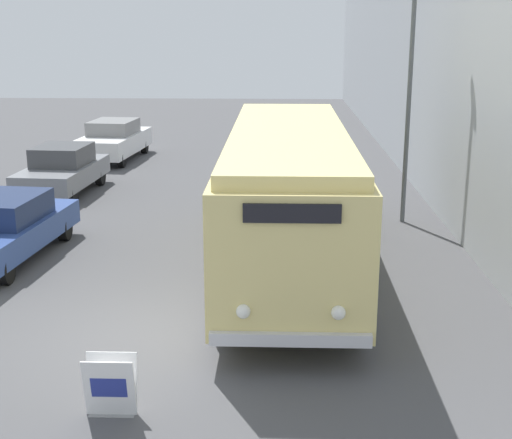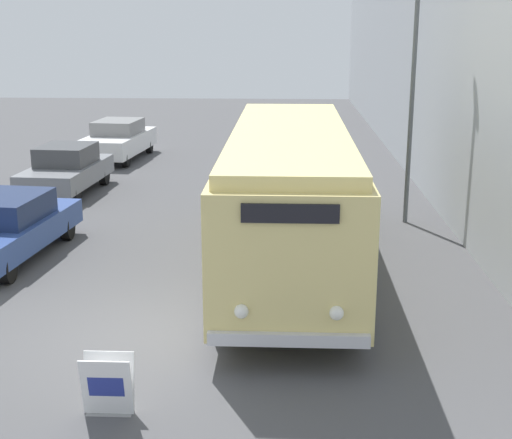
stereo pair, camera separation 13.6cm
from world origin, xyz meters
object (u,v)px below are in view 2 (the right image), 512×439
(sign_board, at_px, (108,386))
(streetlamp, at_px, (415,51))
(parked_car_far, at_px, (118,140))
(parked_car_near, at_px, (4,227))
(parked_car_mid, at_px, (66,169))
(vintage_bus, at_px, (289,190))

(sign_board, xyz_separation_m, streetlamp, (5.57, 10.02, 4.08))
(sign_board, distance_m, parked_car_far, 19.30)
(parked_car_near, bearing_deg, streetlamp, 25.44)
(streetlamp, height_order, parked_car_mid, streetlamp)
(streetlamp, relative_size, parked_car_far, 1.53)
(sign_board, height_order, parked_car_near, parked_car_near)
(vintage_bus, relative_size, parked_car_near, 2.17)
(vintage_bus, height_order, parked_car_mid, vintage_bus)
(vintage_bus, height_order, sign_board, vintage_bus)
(parked_car_near, height_order, parked_car_mid, parked_car_mid)
(vintage_bus, height_order, parked_car_near, vintage_bus)
(streetlamp, distance_m, parked_car_mid, 11.15)
(sign_board, relative_size, streetlamp, 0.12)
(parked_car_near, height_order, parked_car_far, parked_car_far)
(sign_board, bearing_deg, parked_car_near, 121.13)
(parked_car_near, relative_size, parked_car_far, 1.02)
(sign_board, height_order, parked_car_far, parked_car_far)
(streetlamp, relative_size, parked_car_near, 1.50)
(parked_car_far, bearing_deg, parked_car_near, -83.05)
(streetlamp, bearing_deg, vintage_bus, -129.42)
(sign_board, height_order, streetlamp, streetlamp)
(sign_board, xyz_separation_m, parked_car_far, (-4.25, 18.82, 0.35))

